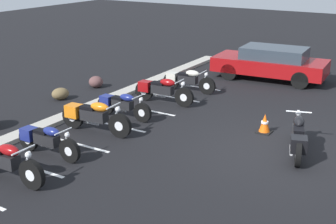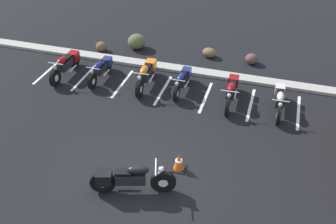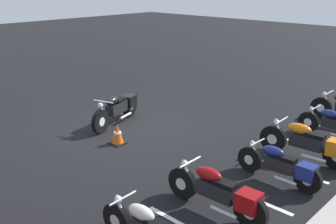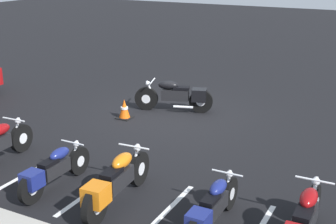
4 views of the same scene
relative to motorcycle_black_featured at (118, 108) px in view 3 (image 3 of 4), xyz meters
name	(u,v)px [view 3 (image 3 of 4)]	position (x,y,z in m)	size (l,w,h in m)	color
ground	(130,125)	(-0.10, 0.42, -0.47)	(60.00, 60.00, 0.00)	black
motorcycle_black_featured	(118,108)	(0.00, 0.00, 0.00)	(2.20, 0.95, 0.89)	black
parked_bike_2	(309,143)	(-1.39, 5.31, 0.00)	(0.63, 2.26, 0.89)	black
parked_bike_3	(282,165)	(0.00, 5.36, -0.07)	(0.55, 1.95, 0.77)	black
parked_bike_4	(220,192)	(1.85, 5.10, -0.02)	(0.61, 2.16, 0.85)	black
traffic_cone	(118,135)	(1.03, 1.21, -0.22)	(0.40, 0.40, 0.54)	black
stall_line_2	(314,147)	(-2.30, 5.09, -0.47)	(0.10, 2.10, 0.00)	white
stall_line_3	(284,168)	(-0.67, 5.09, -0.47)	(0.10, 2.10, 0.00)	white
stall_line_4	(245,195)	(0.95, 5.09, -0.47)	(0.10, 2.10, 0.00)	white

